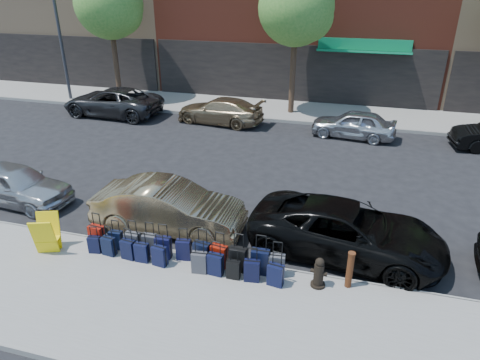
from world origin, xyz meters
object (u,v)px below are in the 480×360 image
(tree_center, at_px, (299,10))
(car_near_1, at_px, (169,207))
(streetlight, at_px, (60,20))
(fire_hydrant, at_px, (319,273))
(tree_left, at_px, (111,6))
(car_far_0, at_px, (112,102))
(car_near_2, at_px, (347,231))
(car_near_0, at_px, (15,184))
(car_far_2, at_px, (353,124))
(bollard, at_px, (350,269))
(suitcase_front_5, at_px, (184,250))
(display_rack, at_px, (47,234))
(car_far_1, at_px, (220,111))

(tree_center, xyz_separation_m, car_near_1, (-1.73, -12.75, -4.67))
(streetlight, relative_size, fire_hydrant, 10.10)
(tree_left, relative_size, car_far_0, 1.35)
(tree_left, bearing_deg, tree_center, 0.00)
(car_near_1, distance_m, car_near_2, 5.15)
(car_near_0, relative_size, car_far_2, 1.02)
(bollard, distance_m, car_far_0, 17.46)
(car_near_0, bearing_deg, car_far_0, 17.18)
(suitcase_front_5, xyz_separation_m, car_far_2, (3.94, 11.35, 0.22))
(bollard, distance_m, car_near_0, 11.08)
(streetlight, bearing_deg, bollard, -38.52)
(suitcase_front_5, bearing_deg, display_rack, -179.03)
(streetlight, height_order, fire_hydrant, streetlight)
(tree_left, relative_size, suitcase_front_5, 7.99)
(tree_center, bearing_deg, tree_left, 180.00)
(fire_hydrant, bearing_deg, tree_left, 142.54)
(fire_hydrant, height_order, car_far_2, car_far_2)
(suitcase_front_5, height_order, fire_hydrant, suitcase_front_5)
(tree_left, xyz_separation_m, tree_center, (10.50, 0.00, 0.00))
(car_near_2, bearing_deg, car_far_2, 8.19)
(car_near_2, relative_size, car_far_2, 1.35)
(display_rack, relative_size, car_far_1, 0.23)
(tree_center, bearing_deg, suitcase_front_5, -92.67)
(car_near_2, xyz_separation_m, car_far_0, (-12.94, 9.96, 0.03))
(tree_center, distance_m, car_near_1, 13.69)
(display_rack, height_order, car_far_0, car_far_0)
(suitcase_front_5, relative_size, car_near_2, 0.17)
(suitcase_front_5, xyz_separation_m, car_far_0, (-8.86, 11.56, 0.32))
(display_rack, height_order, car_near_1, car_near_1)
(car_near_2, bearing_deg, car_far_0, 59.78)
(bollard, relative_size, car_near_2, 0.19)
(streetlight, distance_m, car_far_0, 5.88)
(bollard, bearing_deg, tree_center, 104.08)
(car_near_2, bearing_deg, car_near_0, 96.74)
(bollard, bearing_deg, car_far_1, 120.81)
(tree_left, relative_size, display_rack, 6.90)
(suitcase_front_5, height_order, car_far_2, car_far_2)
(car_near_2, bearing_deg, fire_hydrant, 169.95)
(fire_hydrant, bearing_deg, car_near_2, 82.28)
(streetlight, distance_m, car_near_0, 13.88)
(suitcase_front_5, bearing_deg, tree_left, 115.97)
(fire_hydrant, xyz_separation_m, car_far_0, (-12.39, 11.72, 0.24))
(car_near_0, bearing_deg, streetlight, 32.03)
(car_near_0, bearing_deg, car_near_1, -87.33)
(car_far_1, bearing_deg, car_far_0, -80.50)
(car_far_2, bearing_deg, suitcase_front_5, -12.26)
(tree_center, relative_size, suitcase_front_5, 7.99)
(tree_center, relative_size, fire_hydrant, 9.18)
(tree_left, bearing_deg, bollard, -45.34)
(streetlight, relative_size, bollard, 8.26)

